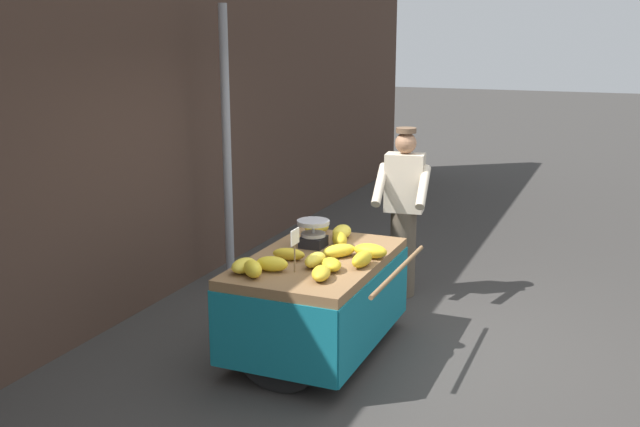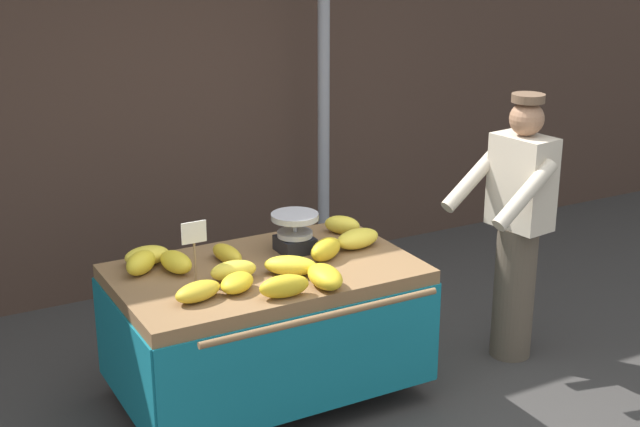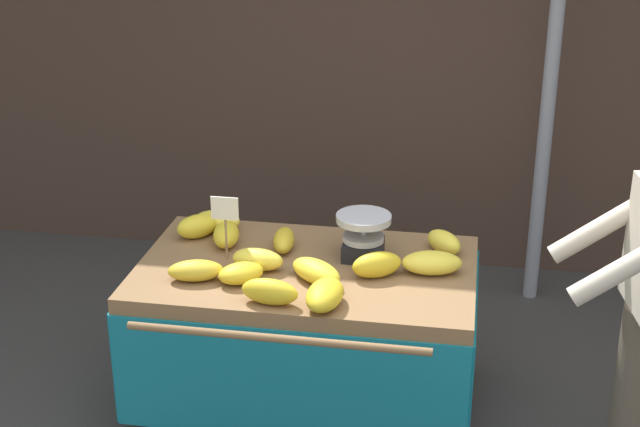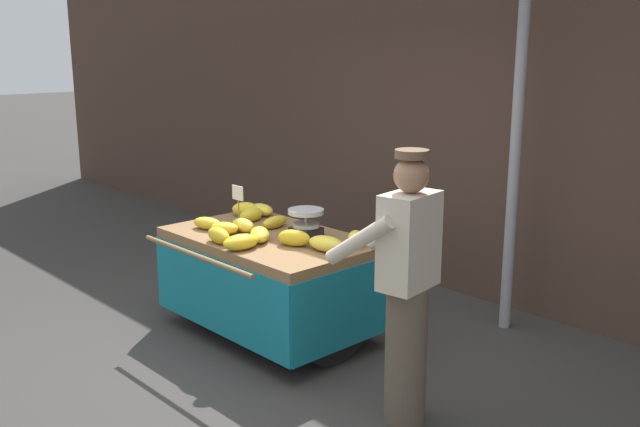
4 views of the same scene
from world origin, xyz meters
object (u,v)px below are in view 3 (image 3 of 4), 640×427
Objects in this scene: banana_cart at (306,306)px; banana_bunch_3 at (284,240)px; banana_bunch_4 at (432,263)px; banana_bunch_6 at (377,265)px; street_pole at (550,82)px; price_sign at (225,214)px; banana_bunch_8 at (325,295)px; banana_bunch_10 at (270,292)px; banana_bunch_7 at (226,235)px; banana_bunch_11 at (444,242)px; banana_bunch_12 at (217,221)px; weighing_scale at (363,236)px; banana_bunch_5 at (241,273)px; banana_bunch_0 at (316,271)px; banana_bunch_9 at (258,259)px; banana_bunch_1 at (195,270)px; banana_bunch_2 at (197,226)px.

banana_cart is 0.36m from banana_bunch_3.
banana_bunch_6 is at bearing -162.89° from banana_bunch_4.
street_pole is 2.26m from price_sign.
banana_bunch_8 is 0.25m from banana_bunch_10.
banana_bunch_6 is (0.77, -0.06, -0.18)m from price_sign.
banana_bunch_3 is at bearing -135.76° from street_pole.
banana_bunch_4 is 1.17× the size of banana_bunch_7.
banana_bunch_3 is at bearing 129.76° from banana_cart.
banana_bunch_11 is 0.88× the size of banana_bunch_12.
weighing_scale reaches higher than banana_bunch_10.
street_pole reaches higher than banana_bunch_12.
banana_bunch_5 is (-0.54, -0.38, -0.07)m from weighing_scale.
banana_bunch_6 reaches higher than banana_bunch_5.
banana_bunch_3 is 0.67m from banana_bunch_8.
banana_bunch_6 is (0.36, -0.06, 0.29)m from banana_cart.
banana_bunch_3 is at bearing 123.96° from banana_bunch_0.
banana_bunch_0 is at bearing -14.66° from banana_bunch_9.
weighing_scale is 1.11× the size of banana_bunch_7.
banana_bunch_6 reaches higher than banana_bunch_0.
weighing_scale is at bearing -4.71° from banana_bunch_3.
banana_bunch_10 is (-0.71, -0.45, 0.00)m from banana_bunch_4.
banana_bunch_3 is 1.04× the size of banana_bunch_12.
banana_bunch_6 is at bearing -4.69° from price_sign.
banana_bunch_8 is (0.32, -0.59, 0.01)m from banana_bunch_3.
banana_bunch_0 is at bearing -161.06° from banana_bunch_4.
banana_bunch_1 is 0.99× the size of banana_bunch_10.
banana_bunch_2 is 0.79× the size of banana_bunch_4.
banana_bunch_8 is at bearing -118.80° from street_pole.
banana_bunch_11 reaches higher than banana_bunch_0.
banana_bunch_8 is 1.06× the size of banana_bunch_10.
banana_bunch_11 is (0.90, 0.37, 0.00)m from banana_bunch_9.
banana_cart is at bearing 77.93° from banana_bunch_10.
banana_bunch_9 is (-1.45, -1.60, -0.56)m from street_pole.
banana_bunch_1 is at bearing -171.92° from banana_bunch_0.
banana_bunch_10 reaches higher than banana_bunch_1.
banana_cart is at bearing -150.85° from weighing_scale.
banana_bunch_12 is (0.07, 0.12, -0.01)m from banana_bunch_2.
price_sign is 1.05m from banana_bunch_4.
banana_bunch_3 is 0.45m from banana_bunch_12.
street_pole reaches higher than banana_bunch_11.
banana_bunch_11 reaches higher than banana_cart.
banana_bunch_0 reaches higher than banana_bunch_12.
price_sign is at bearing -74.27° from banana_bunch_7.
banana_bunch_8 reaches higher than banana_cart.
banana_cart is 0.78m from banana_bunch_11.
price_sign is 1.34× the size of banana_bunch_7.
banana_bunch_9 is at bearing 165.34° from banana_bunch_0.
banana_bunch_7 is at bearing 171.79° from banana_bunch_4.
banana_bunch_3 is 0.43m from banana_bunch_5.
banana_cart is 5.74× the size of banana_bunch_0.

